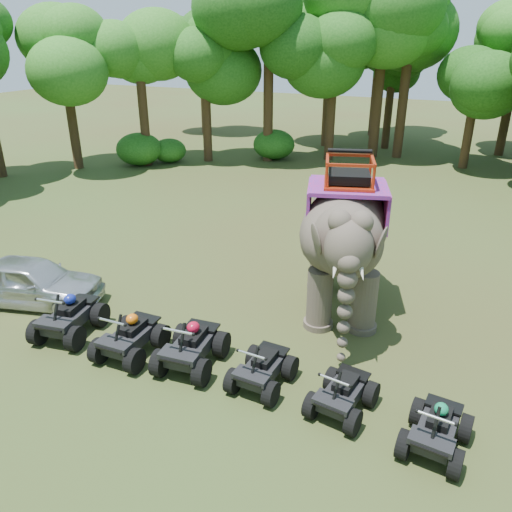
{
  "coord_description": "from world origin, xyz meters",
  "views": [
    {
      "loc": [
        4.98,
        -9.74,
        7.28
      ],
      "look_at": [
        0.0,
        1.2,
        1.9
      ],
      "focal_mm": 35.0,
      "sensor_mm": 36.0,
      "label": 1
    }
  ],
  "objects": [
    {
      "name": "tree_30",
      "position": [
        -3.81,
        20.56,
        4.25
      ],
      "size": [
        5.96,
        5.96,
        8.51
      ],
      "primitive_type": null,
      "color": "#195114",
      "rests_on": "ground"
    },
    {
      "name": "atv_5",
      "position": [
        5.09,
        -1.73,
        0.58
      ],
      "size": [
        1.3,
        1.68,
        1.17
      ],
      "primitive_type": null,
      "rotation": [
        0.0,
        0.0,
        -0.1
      ],
      "color": "black",
      "rests_on": "ground"
    },
    {
      "name": "tree_27",
      "position": [
        -13.29,
        14.64,
        3.93
      ],
      "size": [
        5.51,
        5.51,
        7.87
      ],
      "primitive_type": null,
      "color": "#195114",
      "rests_on": "ground"
    },
    {
      "name": "ground",
      "position": [
        0.0,
        0.0,
        0.0
      ],
      "size": [
        110.0,
        110.0,
        0.0
      ],
      "primitive_type": "plane",
      "color": "#47381E",
      "rests_on": "ground"
    },
    {
      "name": "tree_33",
      "position": [
        -1.25,
        25.46,
        3.59
      ],
      "size": [
        5.03,
        5.03,
        7.19
      ],
      "primitive_type": null,
      "color": "#195114",
      "rests_on": "ground"
    },
    {
      "name": "tree_29",
      "position": [
        -7.16,
        18.7,
        4.79
      ],
      "size": [
        6.71,
        6.71,
        9.58
      ],
      "primitive_type": null,
      "color": "#195114",
      "rests_on": "ground"
    },
    {
      "name": "atv_2",
      "position": [
        -0.51,
        -1.38,
        0.67
      ],
      "size": [
        1.47,
        1.91,
        1.33
      ],
      "primitive_type": null,
      "rotation": [
        0.0,
        0.0,
        0.09
      ],
      "color": "black",
      "rests_on": "ground"
    },
    {
      "name": "tree_0",
      "position": [
        0.0,
        23.03,
        4.77
      ],
      "size": [
        6.67,
        6.67,
        9.54
      ],
      "primitive_type": null,
      "color": "#195114",
      "rests_on": "ground"
    },
    {
      "name": "atv_1",
      "position": [
        -2.1,
        -1.62,
        0.64
      ],
      "size": [
        1.3,
        1.76,
        1.28
      ],
      "primitive_type": null,
      "rotation": [
        0.0,
        0.0,
        0.02
      ],
      "color": "black",
      "rests_on": "ground"
    },
    {
      "name": "tree_42",
      "position": [
        -1.46,
        22.47,
        5.4
      ],
      "size": [
        7.56,
        7.56,
        10.79
      ],
      "primitive_type": null,
      "color": "#195114",
      "rests_on": "ground"
    },
    {
      "name": "atv_0",
      "position": [
        -4.12,
        -1.55,
        0.67
      ],
      "size": [
        1.61,
        2.01,
        1.35
      ],
      "primitive_type": null,
      "rotation": [
        0.0,
        0.0,
        0.16
      ],
      "color": "black",
      "rests_on": "ground"
    },
    {
      "name": "atv_4",
      "position": [
        3.18,
        -1.44,
        0.57
      ],
      "size": [
        1.33,
        1.68,
        1.14
      ],
      "primitive_type": null,
      "rotation": [
        0.0,
        0.0,
        -0.14
      ],
      "color": "black",
      "rests_on": "ground"
    },
    {
      "name": "tree_28",
      "position": [
        -10.51,
        17.1,
        3.86
      ],
      "size": [
        5.41,
        5.41,
        7.73
      ],
      "primitive_type": null,
      "color": "#195114",
      "rests_on": "ground"
    },
    {
      "name": "tree_35",
      "position": [
        -15.48,
        25.43,
        4.23
      ],
      "size": [
        5.93,
        5.93,
        8.47
      ],
      "primitive_type": null,
      "color": "#195114",
      "rests_on": "ground"
    },
    {
      "name": "tree_31",
      "position": [
        5.97,
        26.38,
        4.18
      ],
      "size": [
        5.85,
        5.85,
        8.36
      ],
      "primitive_type": null,
      "color": "#195114",
      "rests_on": "ground"
    },
    {
      "name": "parked_car",
      "position": [
        -6.32,
        -0.7,
        0.7
      ],
      "size": [
        4.41,
        2.64,
        1.4
      ],
      "primitive_type": "imported",
      "rotation": [
        0.0,
        0.0,
        1.83
      ],
      "color": "silver",
      "rests_on": "ground"
    },
    {
      "name": "tree_40",
      "position": [
        -5.27,
        24.56,
        4.82
      ],
      "size": [
        6.75,
        6.75,
        9.64
      ],
      "primitive_type": null,
      "color": "#195114",
      "rests_on": "ground"
    },
    {
      "name": "atv_3",
      "position": [
        1.32,
        -1.36,
        0.58
      ],
      "size": [
        1.23,
        1.63,
        1.16
      ],
      "primitive_type": null,
      "rotation": [
        0.0,
        0.0,
        -0.05
      ],
      "color": "black",
      "rests_on": "ground"
    },
    {
      "name": "tree_26",
      "position": [
        -16.55,
        12.32,
        3.91
      ],
      "size": [
        5.48,
        5.48,
        7.83
      ],
      "primitive_type": null,
      "color": "#195114",
      "rests_on": "ground"
    },
    {
      "name": "tree_1",
      "position": [
        4.07,
        21.78,
        3.49
      ],
      "size": [
        4.89,
        4.89,
        6.99
      ],
      "primitive_type": null,
      "color": "#195114",
      "rests_on": "ground"
    },
    {
      "name": "elephant",
      "position": [
        1.95,
        2.75,
        2.22
      ],
      "size": [
        3.73,
        5.73,
        4.44
      ],
      "primitive_type": null,
      "rotation": [
        0.0,
        0.0,
        0.29
      ],
      "color": "brown",
      "rests_on": "ground"
    },
    {
      "name": "tree_38",
      "position": [
        -3.13,
        29.88,
        5.0
      ],
      "size": [
        6.99,
        6.99,
        9.99
      ],
      "primitive_type": null,
      "color": "#195114",
      "rests_on": "ground"
    }
  ]
}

